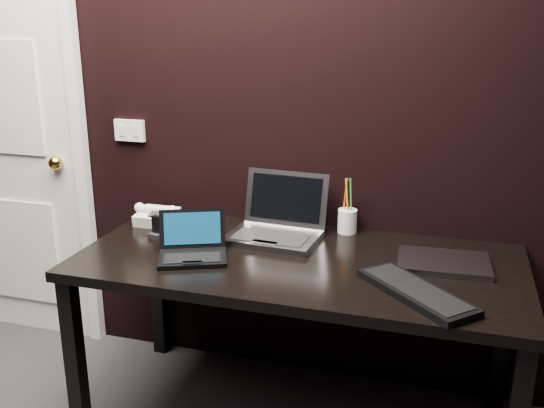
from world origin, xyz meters
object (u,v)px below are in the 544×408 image
(silver_laptop, at_px, (277,226))
(ext_keyboard, at_px, (416,292))
(desk_phone, at_px, (157,216))
(pen_cup, at_px, (347,220))
(closed_laptop, at_px, (444,263))
(desk, at_px, (298,276))
(mobile_phone, at_px, (157,229))
(door, at_px, (1,138))
(netbook, at_px, (193,249))

(silver_laptop, distance_m, ext_keyboard, 0.72)
(desk_phone, height_order, pen_cup, pen_cup)
(closed_laptop, distance_m, desk_phone, 1.25)
(desk, height_order, mobile_phone, mobile_phone)
(closed_laptop, xyz_separation_m, mobile_phone, (-1.17, -0.04, 0.02))
(silver_laptop, xyz_separation_m, mobile_phone, (-0.48, -0.15, -0.01))
(desk_phone, bearing_deg, ext_keyboard, -19.32)
(ext_keyboard, bearing_deg, desk, 155.99)
(desk_phone, relative_size, mobile_phone, 2.24)
(door, xyz_separation_m, closed_laptop, (2.19, -0.29, -0.29))
(desk_phone, relative_size, pen_cup, 0.86)
(ext_keyboard, xyz_separation_m, pen_cup, (-0.33, 0.55, 0.04))
(netbook, distance_m, pen_cup, 0.69)
(ext_keyboard, bearing_deg, pen_cup, 121.12)
(netbook, distance_m, ext_keyboard, 0.85)
(closed_laptop, bearing_deg, desk_phone, 174.59)
(netbook, relative_size, ext_keyboard, 0.76)
(door, xyz_separation_m, mobile_phone, (1.02, -0.33, -0.27))
(closed_laptop, relative_size, mobile_phone, 3.76)
(ext_keyboard, distance_m, desk_phone, 1.23)
(closed_laptop, bearing_deg, silver_laptop, 170.94)
(door, relative_size, ext_keyboard, 4.98)
(door, xyz_separation_m, ext_keyboard, (2.11, -0.58, -0.29))
(silver_laptop, relative_size, ext_keyboard, 0.91)
(desk, bearing_deg, netbook, -163.96)
(door, bearing_deg, silver_laptop, -6.82)
(desk, relative_size, netbook, 5.21)
(mobile_phone, distance_m, pen_cup, 0.81)
(desk, height_order, closed_laptop, closed_laptop)
(closed_laptop, distance_m, mobile_phone, 1.17)
(desk, height_order, netbook, netbook)
(desk_phone, bearing_deg, mobile_phone, -63.07)
(ext_keyboard, distance_m, pen_cup, 0.64)
(netbook, height_order, desk_phone, netbook)
(netbook, relative_size, mobile_phone, 3.52)
(ext_keyboard, height_order, closed_laptop, ext_keyboard)
(pen_cup, bearing_deg, door, 178.93)
(desk, distance_m, ext_keyboard, 0.51)
(door, bearing_deg, netbook, -21.20)
(mobile_phone, height_order, pen_cup, pen_cup)
(desk, relative_size, closed_laptop, 4.88)
(netbook, relative_size, pen_cup, 1.36)
(mobile_phone, bearing_deg, door, 162.32)
(desk_phone, bearing_deg, netbook, -45.22)
(door, bearing_deg, pen_cup, -1.07)
(desk_phone, bearing_deg, silver_laptop, -0.89)
(closed_laptop, bearing_deg, mobile_phone, -178.19)
(door, distance_m, silver_laptop, 1.54)
(closed_laptop, bearing_deg, netbook, -167.95)
(ext_keyboard, height_order, pen_cup, pen_cup)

